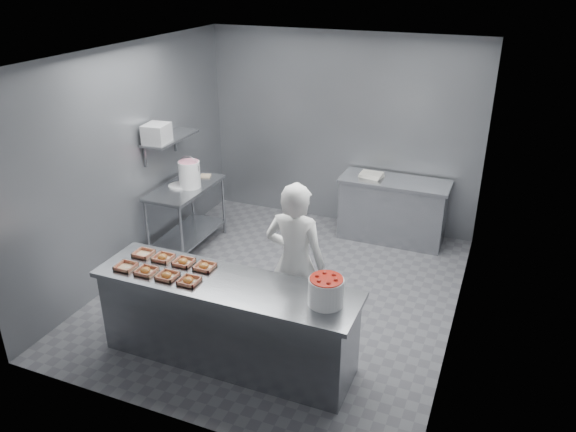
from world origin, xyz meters
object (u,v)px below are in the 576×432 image
object	(u,v)px
appliance	(157,133)
tray_1	(146,271)
tray_0	(126,266)
back_counter	(393,210)
glaze_bucket	(189,174)
strawberry_tub	(326,290)
prep_table	(187,208)
tray_7	(205,266)
service_counter	(227,321)
tray_6	(183,262)
tray_3	(189,281)
tray_5	(163,257)
worker	(295,263)
tray_4	(143,253)
tray_2	(167,276)

from	to	relation	value
appliance	tray_1	bearing A→B (deg)	-66.63
tray_0	tray_1	size ratio (longest dim) A/B	1.00
back_counter	glaze_bucket	size ratio (longest dim) A/B	3.46
tray_0	strawberry_tub	bearing A→B (deg)	4.35
prep_table	tray_0	size ratio (longest dim) A/B	6.40
tray_7	glaze_bucket	bearing A→B (deg)	124.85
service_counter	tray_1	size ratio (longest dim) A/B	13.88
tray_6	tray_3	bearing A→B (deg)	-50.40
prep_table	tray_5	xyz separation A→B (m)	(0.87, -1.80, 0.33)
worker	strawberry_tub	bearing A→B (deg)	130.34
service_counter	glaze_bucket	distance (m)	2.59
tray_4	tray_7	bearing A→B (deg)	-0.00
prep_table	glaze_bucket	world-z (taller)	glaze_bucket
tray_1	service_counter	bearing A→B (deg)	10.48
prep_table	tray_3	bearing A→B (deg)	-57.29
tray_4	tray_1	bearing A→B (deg)	-50.76
tray_3	glaze_bucket	bearing A→B (deg)	120.98
back_counter	tray_6	bearing A→B (deg)	-114.95
tray_1	tray_7	xyz separation A→B (m)	(0.48, 0.29, 0.00)
back_counter	glaze_bucket	world-z (taller)	glaze_bucket
service_counter	strawberry_tub	xyz separation A→B (m)	(1.00, 0.01, 0.59)
tray_3	tray_6	distance (m)	0.38
service_counter	appliance	distance (m)	2.77
tray_0	worker	world-z (taller)	worker
tray_0	tray_6	xyz separation A→B (m)	(0.48, 0.29, 0.00)
tray_3	strawberry_tub	bearing A→B (deg)	6.73
service_counter	tray_0	xyz separation A→B (m)	(-1.02, -0.15, 0.47)
tray_7	glaze_bucket	distance (m)	2.22
tray_5	tray_3	bearing A→B (deg)	-31.15
tray_1	prep_table	bearing A→B (deg)	112.45
tray_2	tray_4	world-z (taller)	tray_2
glaze_bucket	appliance	world-z (taller)	appliance
tray_1	worker	world-z (taller)	worker
tray_4	tray_2	bearing A→B (deg)	-31.31
back_counter	tray_6	world-z (taller)	tray_6
service_counter	tray_6	xyz separation A→B (m)	(-0.54, 0.15, 0.47)
service_counter	tray_7	bearing A→B (deg)	154.51
tray_4	tray_3	bearing A→B (deg)	-22.03
tray_3	glaze_bucket	distance (m)	2.47
tray_6	worker	size ratio (longest dim) A/B	0.11
strawberry_tub	glaze_bucket	size ratio (longest dim) A/B	0.72
tray_5	tray_4	bearing A→B (deg)	180.00
glaze_bucket	tray_1	bearing A→B (deg)	-69.55
appliance	tray_3	bearing A→B (deg)	-56.49
tray_6	tray_5	bearing A→B (deg)	180.00
tray_0	glaze_bucket	xyz separation A→B (m)	(-0.55, 2.11, 0.17)
tray_2	tray_3	distance (m)	0.24
tray_0	worker	xyz separation A→B (m)	(1.48, 0.78, -0.05)
tray_7	tray_0	bearing A→B (deg)	-157.97
tray_4	tray_7	distance (m)	0.72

